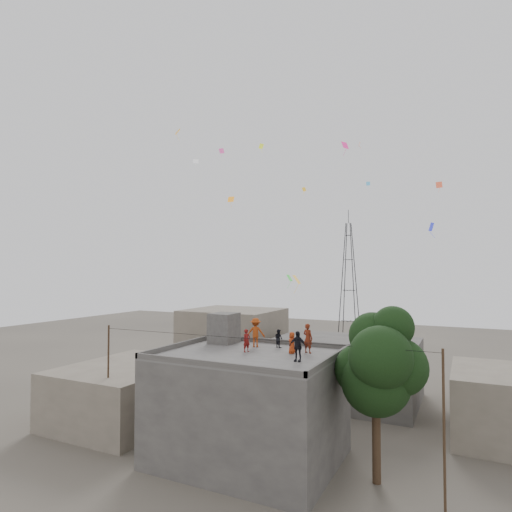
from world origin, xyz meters
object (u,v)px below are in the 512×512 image
at_px(tree, 379,364).
at_px(person_dark_adult, 298,346).
at_px(person_red_adult, 308,338).
at_px(stair_head_box, 224,328).
at_px(transmission_tower, 349,284).

relative_size(tree, person_dark_adult, 5.63).
bearing_deg(person_red_adult, stair_head_box, 9.81).
bearing_deg(tree, person_dark_adult, -161.77).
bearing_deg(person_dark_adult, stair_head_box, 155.12).
xyz_separation_m(tree, person_dark_adult, (-4.03, -1.33, 0.81)).
height_order(transmission_tower, person_dark_adult, transmission_tower).
xyz_separation_m(person_red_adult, person_dark_adult, (0.29, -2.49, -0.06)).
bearing_deg(transmission_tower, person_red_adult, -79.57).
height_order(tree, person_red_adult, tree).
relative_size(stair_head_box, person_red_adult, 1.16).
xyz_separation_m(tree, person_red_adult, (-4.33, 1.16, 0.86)).
height_order(transmission_tower, person_red_adult, transmission_tower).
xyz_separation_m(stair_head_box, person_dark_adult, (6.53, -3.33, -0.19)).
bearing_deg(tree, stair_head_box, 169.26).
relative_size(transmission_tower, person_dark_adult, 12.37).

